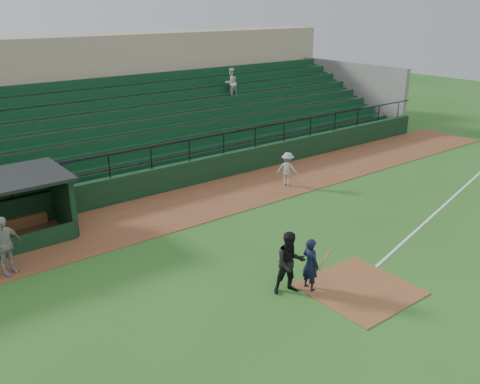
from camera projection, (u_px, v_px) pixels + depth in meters
ground at (335, 276)px, 16.28m from camera, size 90.00×90.00×0.00m
warning_track at (198, 203)px, 22.21m from camera, size 40.00×4.00×0.03m
home_plate_dirt at (360, 289)px, 15.53m from camera, size 3.00×3.00×0.03m
foul_line at (442, 207)px, 21.74m from camera, size 17.49×4.44×0.01m
stadium_structure at (112, 118)px, 27.68m from camera, size 38.00×13.08×6.40m
batter_at_plate at (310, 264)px, 15.26m from camera, size 1.00×0.68×1.69m
umpire at (290, 263)px, 15.04m from camera, size 1.17×1.05×1.97m
runner at (288, 169)px, 24.00m from camera, size 1.00×1.20×1.62m
dugout_player_a at (5, 246)px, 16.04m from camera, size 1.25×0.84×1.97m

